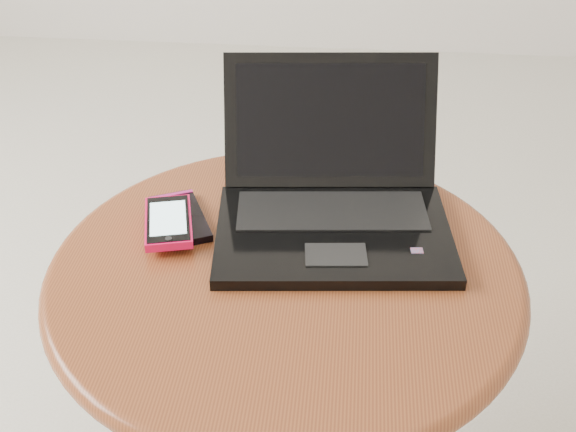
# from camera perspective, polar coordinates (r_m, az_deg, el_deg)

# --- Properties ---
(table) EXTENTS (0.63, 0.63, 0.50)m
(table) POSITION_cam_1_polar(r_m,az_deg,el_deg) (1.04, -0.24, -8.38)
(table) COLOR #592A17
(table) RESTS_ON ground
(laptop) EXTENTS (0.35, 0.34, 0.20)m
(laptop) POSITION_cam_1_polar(r_m,az_deg,el_deg) (1.04, 3.46, 1.28)
(laptop) COLOR black
(laptop) RESTS_ON table
(phone_black) EXTENTS (0.11, 0.14, 0.01)m
(phone_black) POSITION_cam_1_polar(r_m,az_deg,el_deg) (1.06, -8.40, -0.18)
(phone_black) COLOR black
(phone_black) RESTS_ON table
(phone_pink) EXTENTS (0.09, 0.13, 0.01)m
(phone_pink) POSITION_cam_1_polar(r_m,az_deg,el_deg) (1.03, -9.26, -0.46)
(phone_pink) COLOR #FF0C4B
(phone_pink) RESTS_ON phone_black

